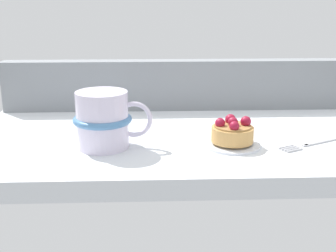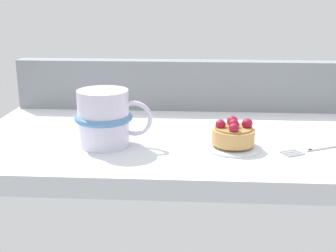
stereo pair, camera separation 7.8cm
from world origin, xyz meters
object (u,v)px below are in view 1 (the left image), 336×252
raspberry_tart (232,132)px  coffee_mug (104,120)px  dessert_fork (318,142)px  dessert_plate (232,144)px

raspberry_tart → coffee_mug: bearing=179.2°
raspberry_tart → dessert_fork: (15.89, 0.64, -2.36)cm
dessert_plate → raspberry_tart: size_ratio=1.36×
dessert_plate → dessert_fork: size_ratio=0.62×
dessert_plate → raspberry_tart: 2.25cm
dessert_plate → dessert_fork: bearing=2.4°
dessert_plate → dessert_fork: 15.91cm
raspberry_tart → coffee_mug: (-22.74, 0.31, 2.39)cm
coffee_mug → dessert_fork: (38.63, 0.32, -4.74)cm
dessert_plate → raspberry_tart: raspberry_tart is taller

